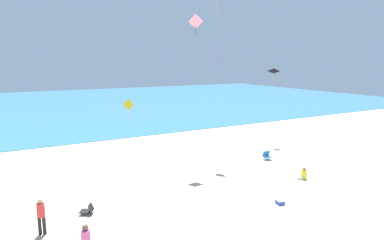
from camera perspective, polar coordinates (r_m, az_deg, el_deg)
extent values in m
plane|color=beige|center=(21.18, -1.34, -10.68)|extent=(120.00, 120.00, 0.00)
cube|color=teal|center=(62.26, -20.35, 2.52)|extent=(120.00, 60.00, 0.05)
cube|color=black|center=(17.95, -17.74, -14.59)|extent=(0.71, 0.70, 0.03)
cube|color=black|center=(17.80, -16.86, -14.13)|extent=(0.41, 0.54, 0.37)
cylinder|color=#B7B7BC|center=(17.81, -18.47, -15.11)|extent=(0.02, 0.02, 0.15)
cylinder|color=#B7B7BC|center=(18.25, -17.98, -14.44)|extent=(0.02, 0.02, 0.15)
cube|color=#2370B2|center=(26.41, 12.85, -6.25)|extent=(0.64, 0.51, 0.03)
cube|color=#2370B2|center=(26.54, 12.56, -5.64)|extent=(0.61, 0.26, 0.47)
cylinder|color=#B7B7BC|center=(26.50, 13.54, -6.44)|extent=(0.02, 0.02, 0.20)
cylinder|color=#B7B7BC|center=(26.17, 12.47, -6.61)|extent=(0.02, 0.02, 0.20)
cube|color=#2D56B7|center=(18.85, 14.81, -13.40)|extent=(0.42, 0.47, 0.20)
cube|color=white|center=(18.81, 14.82, -13.07)|extent=(0.43, 0.48, 0.04)
cylinder|color=yellow|center=(22.91, 18.56, -8.83)|extent=(0.51, 0.51, 0.57)
sphere|color=#A87A5B|center=(22.79, 18.62, -7.90)|extent=(0.23, 0.23, 0.23)
cube|color=white|center=(22.90, 17.99, -9.35)|extent=(0.51, 0.45, 0.17)
cylinder|color=black|center=(16.61, -23.91, -16.10)|extent=(0.14, 0.14, 0.83)
cylinder|color=black|center=(16.64, -24.57, -16.10)|extent=(0.14, 0.14, 0.83)
cylinder|color=red|center=(16.33, -24.43, -13.82)|extent=(0.40, 0.40, 0.62)
sphere|color=tan|center=(16.17, -24.54, -12.47)|extent=(0.23, 0.23, 0.23)
cylinder|color=#D8599E|center=(13.41, -17.68, -18.67)|extent=(0.40, 0.40, 0.63)
sphere|color=brown|center=(13.22, -17.78, -17.07)|extent=(0.23, 0.23, 0.23)
cube|color=yellow|center=(14.94, -10.80, 2.59)|extent=(0.52, 0.19, 0.51)
cylinder|color=pink|center=(15.01, -10.74, 0.83)|extent=(0.09, 0.12, 0.56)
pyramid|color=black|center=(31.04, 13.78, 8.31)|extent=(1.05, 1.00, 0.53)
cylinder|color=orange|center=(31.15, 13.69, 6.44)|extent=(0.08, 0.10, 0.94)
cylinder|color=pink|center=(26.53, 4.32, 18.75)|extent=(0.22, 0.10, 1.03)
pyramid|color=purple|center=(38.73, 5.00, 10.84)|extent=(0.48, 0.47, 0.26)
cylinder|color=#1EADAD|center=(38.69, 4.98, 9.97)|extent=(0.12, 0.13, 0.68)
cube|color=pink|center=(23.75, 0.64, 16.49)|extent=(0.95, 0.46, 0.96)
cylinder|color=black|center=(23.69, 0.64, 15.03)|extent=(0.06, 0.06, 0.49)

